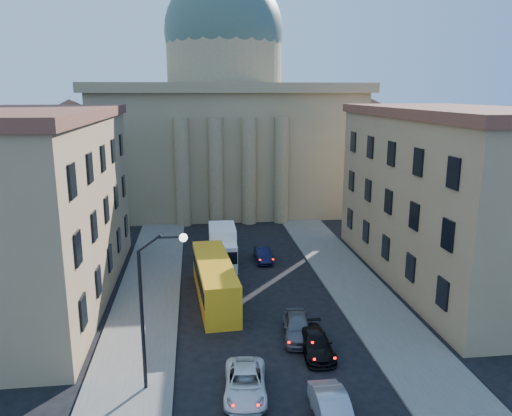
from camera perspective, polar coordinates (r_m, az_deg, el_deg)
The scene contains 13 objects.
sidewalk_left at distance 38.52m, azimuth -12.62°, elevation -11.48°, with size 5.00×60.00×0.15m, color #5B5953.
sidewalk_right at distance 40.46m, azimuth 12.52°, elevation -10.24°, with size 5.00×60.00×0.15m, color #5B5953.
church at distance 72.61m, azimuth -3.53°, elevation 9.92°, with size 68.02×28.76×36.60m.
building_left at distance 41.72m, azimuth -24.30°, elevation 0.21°, with size 11.60×26.60×14.70m.
building_right at distance 45.24m, azimuth 21.50°, elevation 1.39°, with size 11.60×26.60×14.70m.
street_lamp at distance 27.17m, azimuth -11.87°, elevation -10.18°, with size 2.62×0.44×8.83m.
car_right_near at distance 26.53m, azimuth 8.77°, elevation -21.90°, with size 1.57×4.51×1.49m, color #94969B.
car_left_mid at distance 28.36m, azimuth -1.23°, elevation -19.37°, with size 2.23×4.85×1.35m, color white.
car_right_mid at distance 32.33m, azimuth 6.86°, elevation -15.12°, with size 1.84×4.53×1.32m, color black.
car_right_far at distance 33.97m, azimuth 4.75°, elevation -13.37°, with size 1.84×4.57×1.56m, color #56555B.
car_right_distant at distance 48.14m, azimuth 0.81°, elevation -5.35°, with size 1.39×3.98×1.31m, color black.
city_bus at distance 39.35m, azimuth -4.76°, elevation -8.11°, with size 3.34×11.31×3.14m.
box_truck at distance 47.34m, azimuth -3.82°, elevation -4.47°, with size 2.53×6.25×3.42m.
Camera 1 is at (-4.50, -16.89, 15.91)m, focal length 35.00 mm.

